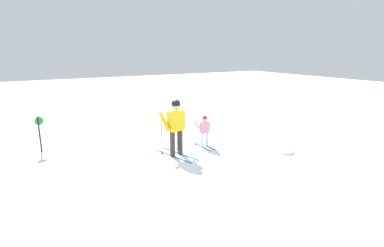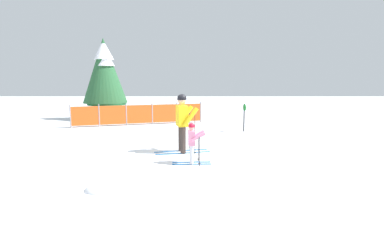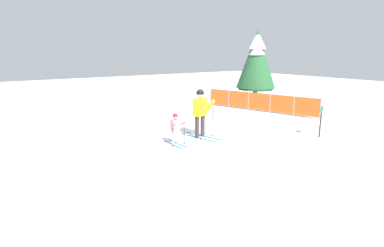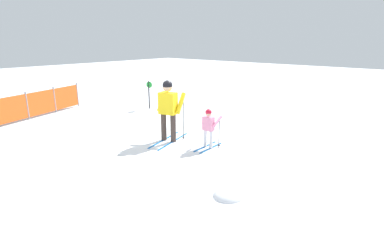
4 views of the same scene
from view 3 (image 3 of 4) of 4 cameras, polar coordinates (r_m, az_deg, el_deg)
name	(u,v)px [view 3 (image 3 of 4)]	position (r m, az deg, el deg)	size (l,w,h in m)	color
ground_plane	(201,137)	(11.59, 1.70, -2.58)	(60.00, 60.00, 0.00)	white
skier_adult	(200,109)	(11.31, 1.62, 2.77)	(1.79, 0.88, 1.85)	#1966B2
skier_child	(176,127)	(10.47, -3.12, -0.58)	(1.07, 0.54, 1.13)	#1966B2
safety_fence	(259,102)	(16.90, 12.62, 4.11)	(6.28, 1.94, 1.09)	gray
conifer_far	(257,58)	(19.75, 12.23, 12.07)	(2.46, 2.46, 4.56)	#4C3823
conifer_near	(257,63)	(19.60, 12.21, 11.18)	(2.19, 2.19, 4.07)	#4C3823
trail_marker	(321,118)	(12.39, 23.34, 1.02)	(0.10, 0.27, 1.23)	black
snow_mound	(103,141)	(11.52, -16.55, -3.24)	(0.73, 0.62, 0.29)	white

